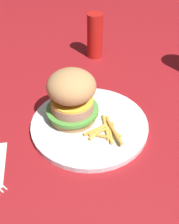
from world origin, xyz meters
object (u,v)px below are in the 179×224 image
Objects in this scene: plate at (90,125)px; fries_pile at (105,130)px; sandwich at (72,96)px; ketchup_bottle at (95,36)px.

fries_pile reaches higher than plate.
ketchup_bottle is (0.05, 0.29, -0.01)m from sandwich.
ketchup_bottle is at bearing 80.44° from sandwich.
sandwich is (-0.04, 0.02, 0.06)m from plate.
plate is at bearing -24.51° from sandwich.
fries_pile is (0.03, -0.03, 0.01)m from plate.
sandwich reaches higher than plate.
plate is 0.08m from sandwich.
fries_pile is at bearing -40.46° from plate.
sandwich is at bearing 147.22° from fries_pile.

